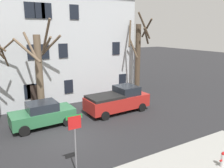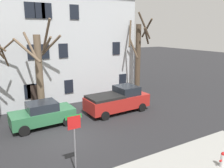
# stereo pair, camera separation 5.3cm
# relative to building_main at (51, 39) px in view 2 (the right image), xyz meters

# --- Properties ---
(ground_plane) EXTENTS (120.00, 120.00, 0.00)m
(ground_plane) POSITION_rel_building_main_xyz_m (-2.14, -10.35, -5.68)
(ground_plane) COLOR #262628
(building_main) EXTENTS (15.15, 8.27, 11.22)m
(building_main) POSITION_rel_building_main_xyz_m (0.00, 0.00, 0.00)
(building_main) COLOR silver
(building_main) RESTS_ON ground_plane
(tree_bare_far) EXTENTS (3.44, 3.43, 7.35)m
(tree_bare_far) POSITION_rel_building_main_xyz_m (-2.49, -5.58, -2.11)
(tree_bare_far) COLOR brown
(tree_bare_far) RESTS_ON ground_plane
(tree_bare_end) EXTENTS (2.39, 2.39, 8.08)m
(tree_bare_end) POSITION_rel_building_main_xyz_m (6.81, -5.32, -1.69)
(tree_bare_end) COLOR #4C3D2D
(tree_bare_end) RESTS_ON ground_plane
(car_green_sedan) EXTENTS (4.31, 2.22, 1.71)m
(car_green_sedan) POSITION_rel_building_main_xyz_m (-2.97, -7.69, -4.82)
(car_green_sedan) COLOR #2D6B42
(car_green_sedan) RESTS_ON ground_plane
(pickup_truck_red) EXTENTS (5.28, 2.51, 2.03)m
(pickup_truck_red) POSITION_rel_building_main_xyz_m (3.02, -7.81, -4.70)
(pickup_truck_red) COLOR #AD231E
(pickup_truck_red) RESTS_ON ground_plane
(fire_hydrant) EXTENTS (0.42, 0.22, 0.76)m
(fire_hydrant) POSITION_rel_building_main_xyz_m (3.26, -17.08, -5.16)
(fire_hydrant) COLOR silver
(fire_hydrant) RESTS_ON sidewalk_slab
(street_sign_pole) EXTENTS (0.76, 0.07, 2.86)m
(street_sign_pole) POSITION_rel_building_main_xyz_m (-2.93, -13.89, -3.68)
(street_sign_pole) COLOR slate
(street_sign_pole) RESTS_ON ground_plane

